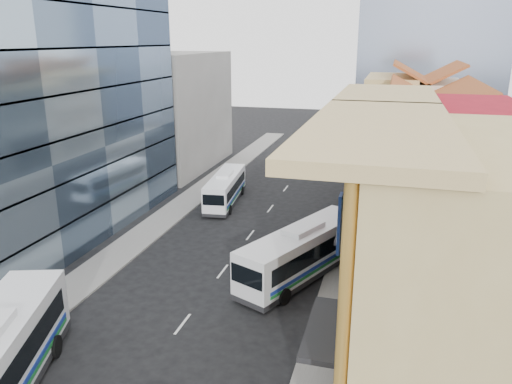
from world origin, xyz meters
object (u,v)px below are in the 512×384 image
(office_tower, at_px, (28,47))
(shophouse_tan, at_px, (463,284))
(bus_left_far, at_px, (225,188))
(bus_right, at_px, (303,251))

(office_tower, bearing_deg, shophouse_tan, -24.30)
(bus_left_far, relative_size, bus_right, 0.84)
(office_tower, xyz_separation_m, bus_right, (22.50, -3.23, -13.12))
(bus_right, bearing_deg, bus_left_far, 150.90)
(shophouse_tan, relative_size, bus_left_far, 1.43)
(shophouse_tan, xyz_separation_m, bus_right, (-8.50, 10.77, -4.12))
(shophouse_tan, xyz_separation_m, office_tower, (-31.00, 14.00, 9.00))
(office_tower, bearing_deg, bus_left_far, 40.54)
(office_tower, distance_m, bus_left_far, 21.02)
(office_tower, bearing_deg, bus_right, -8.17)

